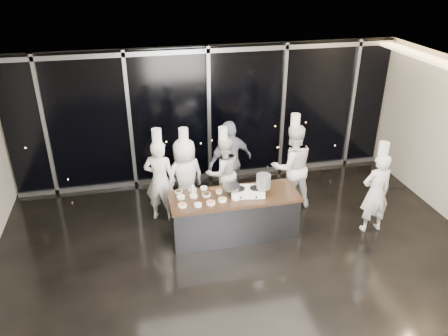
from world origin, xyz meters
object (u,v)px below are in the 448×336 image
(chef_left, at_px, (185,178))
(stock_pot, at_px, (263,181))
(chef_center, at_px, (223,172))
(chef_far_left, at_px, (160,180))
(stove, at_px, (247,191))
(chef_side, at_px, (376,192))
(guest, at_px, (230,162))
(frying_pan, at_px, (231,187))
(chef_right, at_px, (292,166))
(demo_counter, at_px, (234,215))

(chef_left, bearing_deg, stock_pot, 119.49)
(chef_center, bearing_deg, chef_far_left, -3.76)
(stove, relative_size, chef_center, 0.37)
(stock_pot, bearing_deg, chef_center, 112.54)
(stock_pot, bearing_deg, chef_far_left, 151.87)
(chef_far_left, relative_size, chef_side, 1.05)
(chef_side, bearing_deg, guest, -37.18)
(chef_side, bearing_deg, chef_left, -22.84)
(frying_pan, bearing_deg, chef_center, 93.99)
(stock_pot, height_order, chef_side, chef_side)
(chef_left, bearing_deg, chef_right, 154.17)
(chef_left, relative_size, chef_center, 1.07)
(demo_counter, relative_size, chef_far_left, 1.23)
(demo_counter, distance_m, stove, 0.57)
(demo_counter, xyz_separation_m, stock_pot, (0.54, -0.08, 0.72))
(demo_counter, xyz_separation_m, guest, (0.24, 1.36, 0.48))
(frying_pan, relative_size, chef_right, 0.28)
(stove, xyz_separation_m, guest, (-0.01, 1.38, -0.03))
(guest, bearing_deg, demo_counter, 58.20)
(chef_far_left, height_order, chef_right, chef_right)
(frying_pan, height_order, chef_side, chef_side)
(chef_side, bearing_deg, frying_pan, -10.88)
(frying_pan, bearing_deg, stove, -1.86)
(chef_far_left, bearing_deg, guest, -142.41)
(frying_pan, height_order, chef_right, chef_right)
(chef_side, bearing_deg, chef_far_left, -19.95)
(stock_pot, relative_size, chef_side, 0.14)
(chef_left, distance_m, chef_right, 2.27)
(guest, bearing_deg, chef_side, 122.85)
(stock_pot, xyz_separation_m, chef_far_left, (-1.86, 0.99, -0.27))
(chef_left, bearing_deg, chef_center, 170.08)
(stock_pot, bearing_deg, frying_pan, 169.07)
(chef_side, bearing_deg, chef_right, -46.36)
(stock_pot, relative_size, chef_right, 0.13)
(stove, xyz_separation_m, chef_left, (-1.05, 0.97, -0.09))
(stove, distance_m, chef_center, 1.19)
(frying_pan, bearing_deg, demo_counter, -28.87)
(stock_pot, distance_m, guest, 1.49)
(frying_pan, xyz_separation_m, chef_left, (-0.75, 0.91, -0.19))
(stock_pot, height_order, guest, guest)
(stove, distance_m, chef_left, 1.43)
(stock_pot, distance_m, chef_far_left, 2.13)
(demo_counter, xyz_separation_m, chef_left, (-0.80, 0.95, 0.42))
(chef_center, bearing_deg, stock_pot, 99.26)
(chef_center, height_order, chef_right, chef_right)
(chef_center, xyz_separation_m, chef_side, (2.69, -1.55, 0.04))
(chef_right, bearing_deg, chef_left, -4.23)
(stove, relative_size, chef_side, 0.36)
(frying_pan, distance_m, guest, 1.36)
(chef_right, height_order, chef_side, chef_right)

